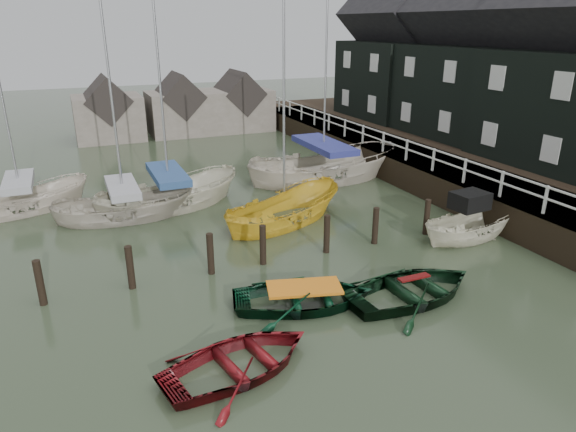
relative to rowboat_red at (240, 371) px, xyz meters
name	(u,v)px	position (x,y,z in m)	size (l,w,h in m)	color
ground	(336,297)	(3.71, 2.15, 0.00)	(120.00, 120.00, 0.00)	#2F3D26
pier	(405,163)	(13.19, 12.15, 0.71)	(3.04, 32.00, 2.70)	black
land_strip	(485,166)	(18.71, 12.15, 0.00)	(14.00, 38.00, 1.50)	black
quay_houses	(519,64)	(18.70, 10.81, 5.68)	(6.52, 28.14, 10.01)	black
mooring_pilings	(265,250)	(2.60, 5.15, 0.50)	(13.72, 0.22, 1.80)	black
far_sheds	(178,108)	(4.54, 28.15, 1.86)	(14.00, 4.08, 4.39)	#665B51
rowboat_red	(240,371)	(0.00, 0.00, 0.00)	(2.73, 3.82, 0.79)	#600D12
rowboat_green	(304,306)	(2.62, 2.11, 0.00)	(2.90, 4.06, 0.84)	black
rowboat_dkgreen	(412,298)	(5.75, 1.23, 0.00)	(3.07, 4.30, 0.89)	black
motorboat	(469,235)	(10.51, 4.20, 0.09)	(4.48, 2.06, 2.59)	beige
sailboat_a	(126,216)	(-1.24, 11.53, 0.07)	(5.92, 2.68, 10.73)	#BAB09F
sailboat_b	(171,206)	(0.74, 12.11, 0.06)	(7.05, 3.95, 12.58)	beige
sailboat_c	(284,221)	(4.73, 8.59, 0.01)	(6.46, 4.41, 10.53)	gold
sailboat_d	(323,179)	(8.89, 13.27, 0.06)	(8.31, 3.50, 12.34)	beige
sailboat_e	(24,210)	(-5.22, 14.15, 0.06)	(6.08, 3.61, 9.01)	beige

